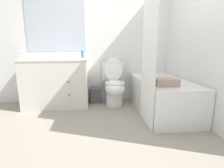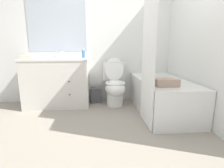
{
  "view_description": "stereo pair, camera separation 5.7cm",
  "coord_description": "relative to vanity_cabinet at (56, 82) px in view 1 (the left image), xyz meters",
  "views": [
    {
      "loc": [
        -0.16,
        -1.83,
        1.09
      ],
      "look_at": [
        0.14,
        0.74,
        0.53
      ],
      "focal_mm": 28.0,
      "sensor_mm": 36.0,
      "label": 1
    },
    {
      "loc": [
        -0.1,
        -1.84,
        1.09
      ],
      "look_at": [
        0.14,
        0.74,
        0.53
      ],
      "focal_mm": 28.0,
      "sensor_mm": 36.0,
      "label": 2
    }
  ],
  "objects": [
    {
      "name": "ground_plane",
      "position": [
        0.81,
        -1.37,
        -0.45
      ],
      "size": [
        14.0,
        14.0,
        0.0
      ],
      "primitive_type": "plane",
      "color": "gray"
    },
    {
      "name": "wall_back",
      "position": [
        0.8,
        0.31,
        0.8
      ],
      "size": [
        8.0,
        0.06,
        2.5
      ],
      "color": "silver",
      "rests_on": "ground_plane"
    },
    {
      "name": "wall_right",
      "position": [
        2.22,
        -0.55,
        0.8
      ],
      "size": [
        0.05,
        2.65,
        2.5
      ],
      "color": "silver",
      "rests_on": "ground_plane"
    },
    {
      "name": "vanity_cabinet",
      "position": [
        0.0,
        0.0,
        0.0
      ],
      "size": [
        1.15,
        0.6,
        0.88
      ],
      "color": "silver",
      "rests_on": "ground_plane"
    },
    {
      "name": "sink_faucet",
      "position": [
        -0.0,
        0.21,
        0.46
      ],
      "size": [
        0.14,
        0.12,
        0.12
      ],
      "color": "silver",
      "rests_on": "vanity_cabinet"
    },
    {
      "name": "toilet",
      "position": [
        1.05,
        -0.05,
        -0.07
      ],
      "size": [
        0.42,
        0.65,
        0.87
      ],
      "color": "white",
      "rests_on": "ground_plane"
    },
    {
      "name": "bathtub",
      "position": [
        1.8,
        -0.49,
        -0.17
      ],
      "size": [
        0.76,
        1.54,
        0.55
      ],
      "color": "white",
      "rests_on": "ground_plane"
    },
    {
      "name": "shower_curtain",
      "position": [
        1.41,
        -0.92,
        0.51
      ],
      "size": [
        0.01,
        0.56,
        1.91
      ],
      "color": "white",
      "rests_on": "ground_plane"
    },
    {
      "name": "wastebasket",
      "position": [
        0.7,
        0.13,
        -0.3
      ],
      "size": [
        0.2,
        0.17,
        0.29
      ],
      "color": "#4C4C51",
      "rests_on": "ground_plane"
    },
    {
      "name": "tissue_box",
      "position": [
        0.1,
        0.04,
        0.48
      ],
      "size": [
        0.15,
        0.15,
        0.12
      ],
      "color": "white",
      "rests_on": "vanity_cabinet"
    },
    {
      "name": "soap_dispenser",
      "position": [
        0.49,
        0.06,
        0.5
      ],
      "size": [
        0.06,
        0.06,
        0.17
      ],
      "color": "#4C7AB2",
      "rests_on": "vanity_cabinet"
    },
    {
      "name": "hand_towel_folded",
      "position": [
        -0.43,
        -0.15,
        0.46
      ],
      "size": [
        0.2,
        0.15,
        0.06
      ],
      "color": "beige",
      "rests_on": "vanity_cabinet"
    },
    {
      "name": "bath_towel_folded",
      "position": [
        1.67,
        -0.92,
        0.15
      ],
      "size": [
        0.31,
        0.22,
        0.1
      ],
      "color": "tan",
      "rests_on": "bathtub"
    }
  ]
}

